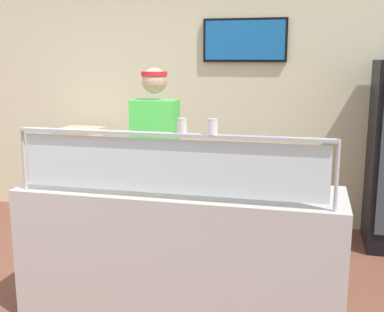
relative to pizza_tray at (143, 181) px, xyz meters
name	(u,v)px	position (x,y,z in m)	size (l,w,h in m)	color
ground_plane	(201,275)	(0.30, 0.58, -0.97)	(12.00, 12.00, 0.00)	brown
shop_rear_unit	(233,102)	(0.30, 2.15, 0.39)	(6.65, 0.13, 2.70)	beige
serving_counter	(180,253)	(0.30, -0.09, -0.49)	(2.25, 0.67, 0.95)	#BCB7B2
sneeze_guard	(168,157)	(0.30, -0.36, 0.26)	(2.07, 0.06, 0.43)	#B2B5BC
pizza_tray	(143,181)	(0.00, 0.00, 0.00)	(0.44, 0.44, 0.04)	#9EA0A8
pizza_server	(142,178)	(0.00, -0.02, 0.02)	(0.07, 0.28, 0.01)	#ADAFB7
parmesan_shaker	(182,127)	(0.39, -0.36, 0.45)	(0.06, 0.06, 0.09)	white
pepper_flake_shaker	(212,128)	(0.58, -0.36, 0.46)	(0.07, 0.07, 0.10)	white
worker_figure	(156,158)	(-0.10, 0.60, 0.04)	(0.41, 0.50, 1.76)	#23232D
prep_shelf	(82,181)	(-1.33, 1.66, -0.50)	(0.70, 0.55, 0.94)	#B7BABF
pizza_box_stack	(79,134)	(-1.33, 1.66, 0.04)	(0.47, 0.46, 0.14)	tan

